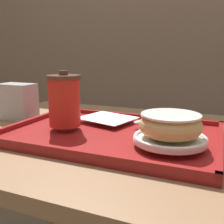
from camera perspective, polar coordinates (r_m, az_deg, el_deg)
wall_behind at (r=1.74m, az=16.10°, el=20.82°), size 8.00×0.05×2.40m
cafe_table at (r=0.74m, az=2.02°, el=-16.71°), size 0.97×0.67×0.73m
serving_tray at (r=0.66m, az=0.00°, el=-4.86°), size 0.51×0.35×0.02m
napkin_paper at (r=0.75m, az=-1.00°, el=-1.30°), size 0.17×0.15×0.00m
coffee_cup_front at (r=0.67m, az=-10.32°, el=2.51°), size 0.08×0.08×0.14m
plate_with_chocolate_donut at (r=0.56m, az=12.45°, el=-5.65°), size 0.15×0.15×0.01m
donut_chocolate_glazed at (r=0.55m, az=12.59°, el=-2.68°), size 0.13×0.13×0.05m
spoon at (r=0.69m, az=7.45°, el=-2.19°), size 0.11×0.11×0.01m
napkin_dispenser at (r=0.88m, az=-19.88°, el=2.17°), size 0.11×0.07×0.11m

